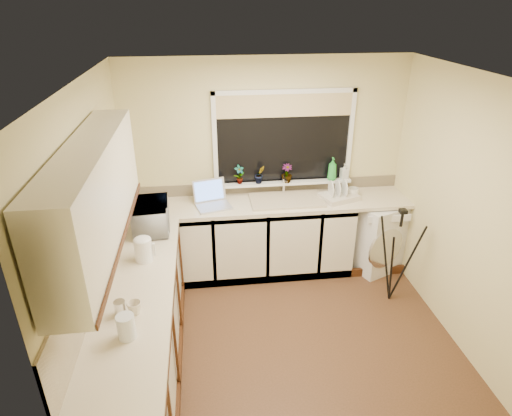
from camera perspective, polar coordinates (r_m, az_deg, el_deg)
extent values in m
plane|color=brown|center=(4.45, 3.98, -16.47)|extent=(3.20, 3.20, 0.00)
plane|color=white|center=(3.34, 5.31, 16.45)|extent=(3.20, 3.20, 0.00)
plane|color=beige|center=(5.08, 1.25, 5.54)|extent=(3.20, 0.00, 3.20)
plane|color=beige|center=(2.56, 11.46, -18.38)|extent=(3.20, 0.00, 3.20)
plane|color=beige|center=(3.78, -20.04, -3.71)|extent=(0.00, 3.00, 3.00)
plane|color=beige|center=(4.33, 25.79, -0.95)|extent=(0.00, 3.00, 3.00)
cube|color=silver|center=(5.12, -1.97, -4.17)|extent=(2.55, 0.60, 0.86)
cube|color=silver|center=(3.93, -14.67, -15.87)|extent=(0.54, 2.40, 0.86)
cube|color=beige|center=(4.94, 1.71, 0.59)|extent=(3.20, 0.60, 0.04)
cube|color=beige|center=(3.65, -15.47, -10.56)|extent=(0.60, 2.40, 0.04)
cube|color=silver|center=(3.10, -20.33, 1.61)|extent=(0.28, 1.90, 0.70)
cube|color=beige|center=(3.57, -20.53, -7.45)|extent=(0.02, 2.40, 0.45)
cube|color=beige|center=(5.17, 1.24, 2.84)|extent=(3.20, 0.02, 0.14)
cube|color=black|center=(5.00, 3.61, 9.07)|extent=(1.50, 0.02, 1.00)
cube|color=tan|center=(4.88, 3.78, 13.20)|extent=(1.50, 0.02, 0.25)
cube|color=white|center=(5.12, 3.56, 3.36)|extent=(1.60, 0.14, 0.03)
cube|color=tan|center=(4.96, 4.00, 1.05)|extent=(0.82, 0.46, 0.03)
cylinder|color=silver|center=(5.08, 3.65, 2.99)|extent=(0.03, 0.03, 0.24)
cube|color=silver|center=(5.45, 15.37, -3.26)|extent=(0.77, 0.76, 0.85)
cube|color=#AEADB5|center=(4.82, -5.52, 0.17)|extent=(0.42, 0.35, 0.02)
cube|color=#5C8CFB|center=(4.91, -6.14, 2.35)|extent=(0.37, 0.17, 0.25)
cylinder|color=white|center=(3.94, -14.49, -5.34)|extent=(0.15, 0.15, 0.20)
cube|color=beige|center=(5.08, 10.75, 1.45)|extent=(0.47, 0.41, 0.06)
cylinder|color=silver|center=(3.16, -16.59, -14.64)|extent=(0.12, 0.12, 0.18)
cylinder|color=silver|center=(3.39, -17.34, -12.36)|extent=(0.08, 0.08, 0.12)
imported|color=silver|center=(4.42, -13.55, -1.09)|extent=(0.38, 0.53, 0.28)
imported|color=#999999|center=(4.99, -2.18, 4.37)|extent=(0.14, 0.12, 0.22)
imported|color=#999999|center=(5.01, 0.49, 4.40)|extent=(0.14, 0.12, 0.21)
imported|color=#999999|center=(5.05, 4.03, 4.53)|extent=(0.13, 0.13, 0.22)
imported|color=green|center=(5.17, 9.93, 5.06)|extent=(0.11, 0.11, 0.27)
imported|color=#999999|center=(5.25, 11.45, 4.72)|extent=(0.09, 0.09, 0.18)
imported|color=silver|center=(5.17, 12.55, 2.01)|extent=(0.18, 0.18, 0.11)
imported|color=beige|center=(3.38, -15.59, -12.46)|extent=(0.12, 0.12, 0.10)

